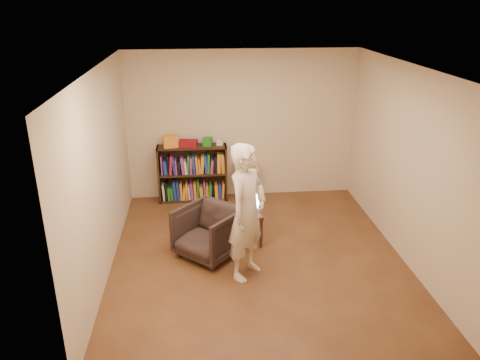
{
  "coord_description": "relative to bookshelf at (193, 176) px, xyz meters",
  "views": [
    {
      "loc": [
        -0.77,
        -5.66,
        3.4
      ],
      "look_at": [
        -0.21,
        0.35,
        1.03
      ],
      "focal_mm": 35.0,
      "sensor_mm": 36.0,
      "label": 1
    }
  ],
  "objects": [
    {
      "name": "box_white",
      "position": [
        0.49,
        0.01,
        0.6
      ],
      "size": [
        0.12,
        0.12,
        0.08
      ],
      "primitive_type": "cube",
      "rotation": [
        0.0,
        0.0,
        -0.18
      ],
      "color": "silver",
      "rests_on": "bookshelf"
    },
    {
      "name": "bookshelf",
      "position": [
        0.0,
        0.0,
        0.0
      ],
      "size": [
        1.2,
        0.3,
        1.0
      ],
      "color": "black",
      "rests_on": "floor"
    },
    {
      "name": "person",
      "position": [
        0.69,
        -2.51,
        0.45
      ],
      "size": [
        0.74,
        0.78,
        1.78
      ],
      "primitive_type": "imported",
      "rotation": [
        0.0,
        0.0,
        0.91
      ],
      "color": "beige",
      "rests_on": "floor"
    },
    {
      "name": "red_cloth",
      "position": [
        -0.06,
        -0.01,
        0.61
      ],
      "size": [
        0.33,
        0.26,
        0.1
      ],
      "primitive_type": "cube",
      "rotation": [
        0.0,
        0.0,
        -0.14
      ],
      "color": "maroon",
      "rests_on": "bookshelf"
    },
    {
      "name": "ceiling",
      "position": [
        0.89,
        -2.09,
        2.16
      ],
      "size": [
        4.5,
        4.5,
        0.0
      ],
      "primitive_type": "plane",
      "color": "white",
      "rests_on": "wall_back"
    },
    {
      "name": "wall_left",
      "position": [
        -1.11,
        -2.09,
        0.86
      ],
      "size": [
        0.0,
        4.5,
        4.5
      ],
      "primitive_type": "plane",
      "rotation": [
        1.57,
        0.0,
        1.57
      ],
      "color": "beige",
      "rests_on": "floor"
    },
    {
      "name": "laptop",
      "position": [
        0.8,
        -1.58,
        0.11
      ],
      "size": [
        0.47,
        0.47,
        0.25
      ],
      "rotation": [
        0.0,
        0.0,
        -0.7
      ],
      "color": "#B4B5B9",
      "rests_on": "side_table"
    },
    {
      "name": "box_green",
      "position": [
        0.28,
        -0.02,
        0.63
      ],
      "size": [
        0.18,
        0.18,
        0.14
      ],
      "primitive_type": "cube",
      "rotation": [
        0.0,
        0.0,
        -0.26
      ],
      "color": "#21771F",
      "rests_on": "bookshelf"
    },
    {
      "name": "box_yellow",
      "position": [
        -0.35,
        -0.03,
        0.66
      ],
      "size": [
        0.27,
        0.21,
        0.2
      ],
      "primitive_type": "cube",
      "rotation": [
        0.0,
        0.0,
        0.15
      ],
      "color": "orange",
      "rests_on": "bookshelf"
    },
    {
      "name": "stool",
      "position": [
        0.94,
        -0.06,
        0.05
      ],
      "size": [
        0.42,
        0.42,
        0.61
      ],
      "color": "tan",
      "rests_on": "floor"
    },
    {
      "name": "wall_back",
      "position": [
        0.89,
        0.16,
        0.86
      ],
      "size": [
        4.0,
        0.0,
        4.0
      ],
      "primitive_type": "plane",
      "rotation": [
        1.57,
        0.0,
        0.0
      ],
      "color": "beige",
      "rests_on": "floor"
    },
    {
      "name": "armchair",
      "position": [
        0.21,
        -1.98,
        -0.08
      ],
      "size": [
        1.09,
        1.09,
        0.71
      ],
      "primitive_type": "imported",
      "rotation": [
        0.0,
        0.0,
        -0.73
      ],
      "color": "#302320",
      "rests_on": "floor"
    },
    {
      "name": "wall_right",
      "position": [
        2.89,
        -2.09,
        0.86
      ],
      "size": [
        0.0,
        4.5,
        4.5
      ],
      "primitive_type": "plane",
      "rotation": [
        1.57,
        0.0,
        -1.57
      ],
      "color": "beige",
      "rests_on": "floor"
    },
    {
      "name": "floor",
      "position": [
        0.89,
        -2.09,
        -0.44
      ],
      "size": [
        4.5,
        4.5,
        0.0
      ],
      "primitive_type": "plane",
      "color": "#4D2918",
      "rests_on": "ground"
    },
    {
      "name": "side_table",
      "position": [
        0.77,
        -1.63,
        -0.03
      ],
      "size": [
        0.48,
        0.48,
        0.49
      ],
      "color": "black",
      "rests_on": "floor"
    }
  ]
}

